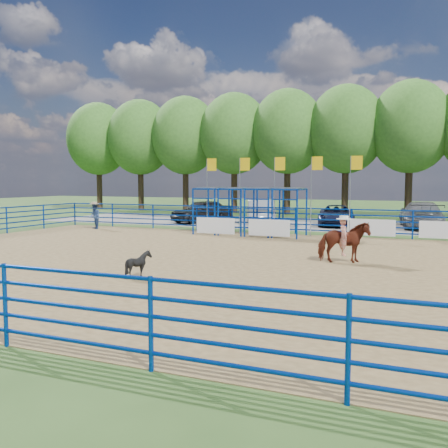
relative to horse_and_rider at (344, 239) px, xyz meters
The scene contains 13 objects.
ground 4.37m from the horse_and_rider, 159.81° to the right, with size 120.00×120.00×0.00m, color #3A5923.
arena_dirt 4.36m from the horse_and_rider, 159.81° to the right, with size 30.00×20.00×0.02m, color olive.
gravel_strip 16.06m from the horse_and_rider, 104.51° to the left, with size 40.00×10.00×0.01m, color gray.
horse_and_rider is the anchor object (origin of this frame).
calf 7.42m from the horse_and_rider, 135.05° to the right, with size 0.67×0.75×0.83m, color black.
spectator_cowboy 17.34m from the horse_and_rider, 157.32° to the left, with size 0.97×0.94×1.62m.
car_a 18.43m from the horse_and_rider, 131.47° to the left, with size 1.88×4.68×1.59m, color black.
car_b 16.84m from the horse_and_rider, 118.97° to the left, with size 1.73×4.95×1.63m, color gray.
car_c 15.06m from the horse_and_rider, 101.26° to the left, with size 2.23×4.84×1.35m, color black.
car_d 15.38m from the horse_and_rider, 81.77° to the left, with size 2.31×5.69×1.65m, color #59595C.
perimeter_fence 4.28m from the horse_and_rider, 159.81° to the right, with size 30.10×20.10×1.50m.
chute_assembly 9.45m from the horse_and_rider, 128.80° to the left, with size 19.32×2.41×4.20m.
treeline 25.73m from the horse_and_rider, 99.30° to the left, with size 56.40×6.40×11.24m.
Camera 1 is at (6.98, -16.49, 2.96)m, focal length 40.00 mm.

